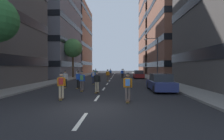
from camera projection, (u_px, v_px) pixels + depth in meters
name	position (u px, v px, depth m)	size (l,w,h in m)	color
ground_plane	(111.00, 78.00, 32.34)	(141.44, 141.44, 0.00)	black
sidewalk_left	(75.00, 77.00, 35.60)	(2.62, 64.83, 0.14)	gray
sidewalk_right	(150.00, 77.00, 34.97)	(2.62, 64.83, 0.14)	gray
lane_markings	(112.00, 78.00, 34.27)	(0.16, 57.20, 0.01)	silver
building_left_mid	(42.00, 17.00, 39.95)	(14.65, 18.51, 27.11)	slate
building_left_far	(66.00, 40.00, 57.53)	(14.65, 19.30, 22.42)	#9E6B51
building_right_far	(165.00, 30.00, 56.13)	(14.65, 20.01, 28.41)	brown
parked_car_near	(138.00, 75.00, 32.88)	(1.82, 4.40, 1.52)	maroon
parked_car_mid	(160.00, 83.00, 15.30)	(1.82, 4.40, 1.52)	navy
street_tree_mid	(73.00, 48.00, 34.15)	(3.67, 3.67, 7.57)	#4C3823
streetlamp_right	(155.00, 54.00, 26.65)	(2.13, 0.30, 6.50)	#3F3F44
skater_0	(61.00, 84.00, 11.16)	(0.56, 0.92, 1.78)	brown
skater_1	(122.00, 73.00, 33.01)	(0.55, 0.91, 1.78)	brown
skater_2	(128.00, 85.00, 10.35)	(0.55, 0.91, 1.78)	brown
skater_3	(110.00, 72.00, 37.15)	(0.56, 0.92, 1.78)	brown
skater_4	(123.00, 73.00, 36.12)	(0.53, 0.90, 1.78)	brown
skater_5	(78.00, 79.00, 16.96)	(0.56, 0.92, 1.78)	brown
skater_6	(78.00, 74.00, 28.84)	(0.55, 0.91, 1.78)	brown
skater_7	(97.00, 81.00, 14.07)	(0.56, 0.92, 1.78)	brown
skater_8	(65.00, 78.00, 17.53)	(0.57, 0.92, 1.78)	brown
skater_9	(96.00, 72.00, 36.34)	(0.56, 0.92, 1.78)	brown
skater_10	(93.00, 76.00, 21.33)	(0.55, 0.92, 1.78)	brown
skater_11	(108.00, 75.00, 26.02)	(0.54, 0.91, 1.78)	brown
skater_12	(82.00, 80.00, 15.08)	(0.55, 0.92, 1.78)	brown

